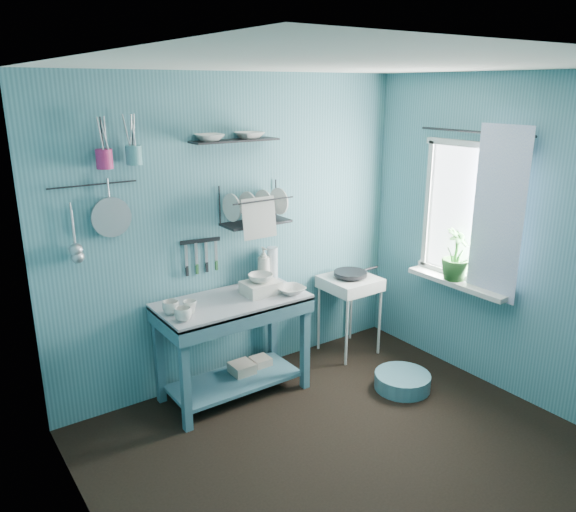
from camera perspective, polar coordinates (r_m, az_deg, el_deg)
floor at (r=4.02m, az=6.78°, el=-19.76°), size 3.20×3.20×0.00m
ceiling at (r=3.23m, az=8.39°, el=18.64°), size 3.20×3.20×0.00m
wall_back at (r=4.59m, az=-5.17°, el=2.43°), size 3.20×0.00×3.20m
wall_left at (r=2.69m, az=-18.96°, el=-9.19°), size 0.00×3.00×3.00m
wall_right at (r=4.62m, az=22.36°, el=1.29°), size 0.00×3.00×3.00m
work_counter at (r=4.51m, az=-5.56°, el=-9.25°), size 1.21×0.68×0.82m
mug_left at (r=4.00m, az=-10.61°, el=-5.82°), size 0.12×0.12×0.10m
mug_mid at (r=4.12m, az=-9.93°, el=-5.11°), size 0.14×0.14×0.09m
mug_right at (r=4.13m, az=-11.80°, el=-5.16°), size 0.17×0.17×0.10m
wash_tub at (r=4.43m, az=-2.78°, el=-3.22°), size 0.28×0.22×0.10m
tub_bowl at (r=4.41m, az=-2.80°, el=-2.24°), size 0.20×0.19×0.06m
soap_bottle at (r=4.66m, az=-2.48°, el=-0.90°), size 0.11×0.12×0.30m
water_bottle at (r=4.73m, az=-1.59°, el=-0.74°), size 0.09×0.09×0.28m
counter_bowl at (r=4.44m, az=0.30°, el=-3.47°), size 0.22×0.22×0.05m
hotplate_stand at (r=5.24m, az=6.21°, el=-5.95°), size 0.50×0.50×0.73m
frying_pan at (r=5.10m, az=6.36°, el=-1.77°), size 0.30×0.30×0.03m
knife_strip at (r=4.41m, az=-8.92°, el=1.53°), size 0.32×0.07×0.03m
dish_rack at (r=4.48m, az=-3.29°, el=5.26°), size 0.58×0.32×0.32m
upper_shelf at (r=4.35m, az=-5.41°, el=11.60°), size 0.70×0.18×0.01m
shelf_bowl_left at (r=4.25m, az=-7.99°, el=11.69°), size 0.24×0.24×0.05m
shelf_bowl_right at (r=4.41m, az=-3.96°, el=13.09°), size 0.23×0.23×0.05m
utensil_cup_magenta at (r=3.98m, az=-18.16°, el=9.35°), size 0.11×0.11×0.13m
utensil_cup_teal at (r=4.05m, az=-15.39°, el=9.85°), size 0.11×0.11×0.13m
colander at (r=4.09m, az=-17.52°, el=3.78°), size 0.28×0.03×0.28m
ladle_outer at (r=4.03m, az=-21.07°, el=2.98°), size 0.01×0.01×0.30m
ladle_inner at (r=4.04m, az=-20.92°, el=2.30°), size 0.01×0.01×0.30m
hook_rail at (r=4.03m, az=-19.19°, el=6.86°), size 0.60×0.01×0.01m
window_glass at (r=4.82m, az=18.02°, el=4.19°), size 0.00×1.10×1.10m
windowsill at (r=4.91m, az=16.79°, el=-2.64°), size 0.16×0.95×0.04m
curtain at (r=4.59m, az=20.53°, el=3.97°), size 0.00×1.35×1.35m
curtain_rod at (r=4.69m, az=18.40°, el=11.88°), size 0.02×1.05×0.02m
potted_plant at (r=4.87m, az=16.72°, el=0.13°), size 0.31×0.31×0.43m
storage_tin_large at (r=4.73m, az=-4.68°, el=-11.99°), size 0.18×0.18×0.22m
storage_tin_small at (r=4.85m, az=-2.79°, el=-11.32°), size 0.15×0.15×0.20m
floor_basin at (r=4.82m, az=11.54°, el=-12.35°), size 0.46×0.46×0.13m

